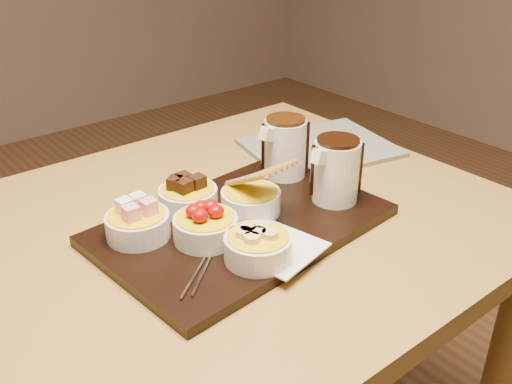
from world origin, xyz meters
TOP-DOWN VIEW (x-y plane):
  - dining_table at (0.00, 0.00)m, footprint 1.20×0.80m
  - serving_board at (0.11, -0.05)m, footprint 0.48×0.34m
  - napkin at (0.10, -0.15)m, footprint 0.14×0.14m
  - bowl_marshmallows at (-0.04, 0.01)m, footprint 0.10×0.10m
  - bowl_cake at (0.07, 0.04)m, footprint 0.10×0.10m
  - bowl_strawberries at (0.03, -0.06)m, footprint 0.10×0.10m
  - bowl_biscotti at (0.14, -0.04)m, footprint 0.10×0.10m
  - bowl_bananas at (0.06, -0.15)m, footprint 0.10×0.10m
  - pitcher_dark_chocolate at (0.28, -0.09)m, footprint 0.09×0.09m
  - pitcher_milk_chocolate at (0.28, 0.04)m, footprint 0.09×0.09m
  - fondue_skewers at (0.03, -0.09)m, footprint 0.18×0.23m
  - newspaper at (0.45, 0.11)m, footprint 0.34×0.30m

SIDE VIEW (x-z plane):
  - dining_table at x=0.00m, z-range 0.28..1.03m
  - newspaper at x=0.45m, z-range 0.75..0.76m
  - serving_board at x=0.11m, z-range 0.75..0.77m
  - napkin at x=0.10m, z-range 0.77..0.77m
  - fondue_skewers at x=0.03m, z-range 0.77..0.78m
  - bowl_marshmallows at x=-0.04m, z-range 0.77..0.81m
  - bowl_cake at x=0.07m, z-range 0.77..0.81m
  - bowl_strawberries at x=0.03m, z-range 0.77..0.81m
  - bowl_biscotti at x=0.14m, z-range 0.77..0.81m
  - bowl_bananas at x=0.06m, z-range 0.77..0.81m
  - pitcher_dark_chocolate at x=0.28m, z-range 0.77..0.88m
  - pitcher_milk_chocolate at x=0.28m, z-range 0.77..0.88m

